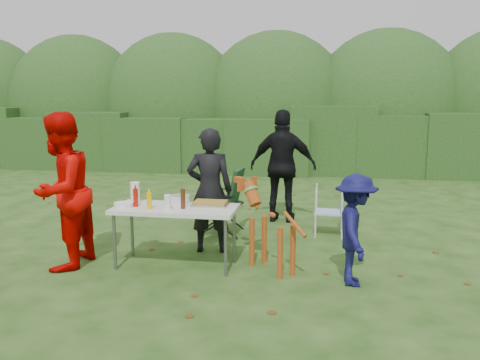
% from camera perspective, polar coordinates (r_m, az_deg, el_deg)
% --- Properties ---
extents(ground, '(80.00, 80.00, 0.00)m').
position_cam_1_polar(ground, '(6.29, -5.06, -9.90)').
color(ground, '#1E4211').
extents(hedge_row, '(22.00, 1.40, 1.70)m').
position_cam_1_polar(hedge_row, '(13.88, 3.33, 4.36)').
color(hedge_row, '#23471C').
rests_on(hedge_row, ground).
extents(shrub_backdrop, '(20.00, 2.60, 3.20)m').
position_cam_1_polar(shrub_backdrop, '(15.42, 4.03, 7.66)').
color(shrub_backdrop, '#3D6628').
rests_on(shrub_backdrop, ground).
extents(folding_table, '(1.50, 0.70, 0.74)m').
position_cam_1_polar(folding_table, '(6.26, -7.27, -3.50)').
color(folding_table, silver).
rests_on(folding_table, ground).
extents(person_cook, '(0.66, 0.48, 1.67)m').
position_cam_1_polar(person_cook, '(6.76, -3.41, -1.19)').
color(person_cook, black).
rests_on(person_cook, ground).
extents(person_red_jacket, '(0.76, 0.95, 1.89)m').
position_cam_1_polar(person_red_jacket, '(6.47, -19.44, -1.19)').
color(person_red_jacket, '#D50400').
rests_on(person_red_jacket, ground).
extents(person_black_puffy, '(1.12, 0.52, 1.86)m').
position_cam_1_polar(person_black_puffy, '(8.40, 4.85, 1.56)').
color(person_black_puffy, black).
rests_on(person_black_puffy, ground).
extents(child, '(0.49, 0.82, 1.25)m').
position_cam_1_polar(child, '(5.76, 12.83, -5.47)').
color(child, '#101046').
rests_on(child, ground).
extents(dog, '(1.08, 1.09, 1.04)m').
position_cam_1_polar(dog, '(6.09, 3.61, -5.43)').
color(dog, '#A24617').
rests_on(dog, ground).
extents(camping_chair, '(0.68, 0.68, 1.02)m').
position_cam_1_polar(camping_chair, '(7.70, -2.12, -2.33)').
color(camping_chair, '#1A3C1F').
rests_on(camping_chair, ground).
extents(lawn_chair, '(0.48, 0.48, 0.77)m').
position_cam_1_polar(lawn_chair, '(7.75, 9.96, -3.32)').
color(lawn_chair, '#5B87CD').
rests_on(lawn_chair, ground).
extents(food_tray, '(0.45, 0.30, 0.02)m').
position_cam_1_polar(food_tray, '(6.29, -3.34, -2.78)').
color(food_tray, '#B7B7BA').
rests_on(food_tray, folding_table).
extents(focaccia_bread, '(0.40, 0.26, 0.04)m').
position_cam_1_polar(focaccia_bread, '(6.28, -3.34, -2.53)').
color(focaccia_bread, olive).
rests_on(focaccia_bread, food_tray).
extents(mustard_bottle, '(0.06, 0.06, 0.20)m').
position_cam_1_polar(mustard_bottle, '(6.16, -10.16, -2.32)').
color(mustard_bottle, '#FCC200').
rests_on(mustard_bottle, folding_table).
extents(ketchup_bottle, '(0.06, 0.06, 0.22)m').
position_cam_1_polar(ketchup_bottle, '(6.32, -11.63, -1.97)').
color(ketchup_bottle, '#A81609').
rests_on(ketchup_bottle, folding_table).
extents(beer_bottle, '(0.06, 0.06, 0.24)m').
position_cam_1_polar(beer_bottle, '(6.12, -6.43, -2.11)').
color(beer_bottle, '#47230F').
rests_on(beer_bottle, folding_table).
extents(paper_towel_roll, '(0.12, 0.12, 0.26)m').
position_cam_1_polar(paper_towel_roll, '(6.57, -11.70, -1.37)').
color(paper_towel_roll, white).
rests_on(paper_towel_roll, folding_table).
extents(cup_stack, '(0.08, 0.08, 0.18)m').
position_cam_1_polar(cup_stack, '(6.10, -8.13, -2.48)').
color(cup_stack, white).
rests_on(cup_stack, folding_table).
extents(pasta_bowl, '(0.26, 0.26, 0.10)m').
position_cam_1_polar(pasta_bowl, '(6.45, -6.77, -2.16)').
color(pasta_bowl, silver).
rests_on(pasta_bowl, folding_table).
extents(plate_stack, '(0.24, 0.24, 0.05)m').
position_cam_1_polar(plate_stack, '(6.38, -12.93, -2.70)').
color(plate_stack, white).
rests_on(plate_stack, folding_table).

